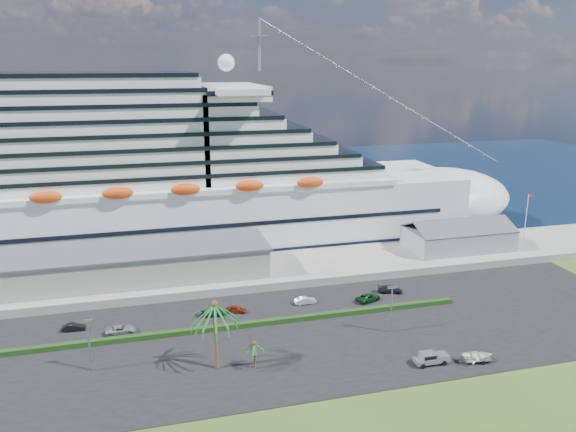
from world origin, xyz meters
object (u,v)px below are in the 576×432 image
object	(u,v)px
cruise_ship	(131,182)
boat_trailer	(478,356)
parked_car_3	(213,312)
pickup_truck	(431,358)

from	to	relation	value
cruise_ship	boat_trailer	size ratio (longest dim) A/B	34.02
parked_car_3	boat_trailer	size ratio (longest dim) A/B	0.79
cruise_ship	pickup_truck	size ratio (longest dim) A/B	35.26
cruise_ship	pickup_truck	world-z (taller)	cruise_ship
boat_trailer	pickup_truck	bearing A→B (deg)	168.86
cruise_ship	parked_car_3	bearing A→B (deg)	-72.43
parked_car_3	pickup_truck	distance (m)	38.83
parked_car_3	pickup_truck	size ratio (longest dim) A/B	0.82
pickup_truck	boat_trailer	world-z (taller)	pickup_truck
cruise_ship	boat_trailer	world-z (taller)	cruise_ship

